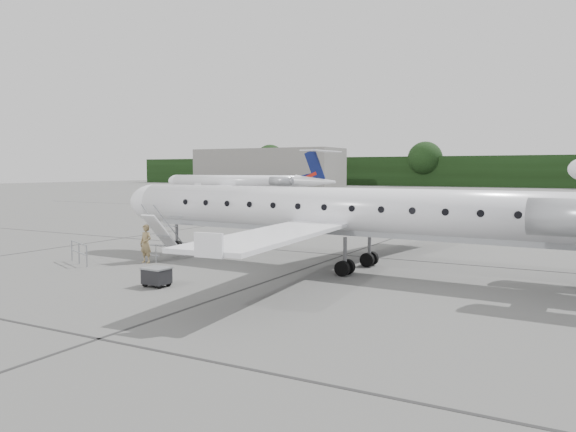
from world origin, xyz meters
The scene contains 9 objects.
ground centered at (0.00, 0.00, 0.00)m, with size 320.00×320.00×0.00m, color #5E5E5B.
treeline centered at (0.00, 130.00, 4.00)m, with size 260.00×4.00×8.00m, color black.
terminal_building centered at (-70.00, 110.00, 5.00)m, with size 40.00×14.00×10.00m, color slate.
main_regional_jet centered at (-2.48, 2.04, 3.64)m, with size 28.43×20.47×7.29m, color white, non-canonical shape.
airstair centered at (-11.05, 0.27, 1.14)m, with size 0.85×2.13×2.28m, color white, non-canonical shape.
passenger centered at (-11.10, -0.95, 0.93)m, with size 0.68×0.44×1.85m, color olive.
safety_railing centered at (-13.67, -2.69, 0.50)m, with size 2.20×0.08×1.00m, color gray, non-canonical shape.
baggage_cart centered at (-6.93, -4.88, 0.40)m, with size 0.93×0.75×0.80m, color black, non-canonical shape.
bg_regional_left centered at (-40.25, 49.38, 3.60)m, with size 27.47×19.77×7.20m, color white, non-canonical shape.
Camera 1 is at (7.57, -21.01, 4.46)m, focal length 35.00 mm.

